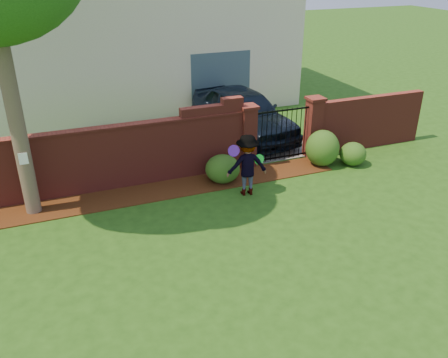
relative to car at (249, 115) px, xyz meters
name	(u,v)px	position (x,y,z in m)	size (l,w,h in m)	color
ground	(220,256)	(-3.40, -6.15, -0.83)	(80.00, 80.00, 0.01)	#204812
mulch_bed	(141,194)	(-4.35, -2.81, -0.81)	(11.10, 1.08, 0.03)	#371A0A
brick_wall	(93,159)	(-5.41, -2.15, 0.10)	(8.70, 0.31, 2.16)	maroon
brick_wall_return	(367,122)	(3.20, -2.15, 0.03)	(4.00, 0.25, 1.70)	maroon
pillar_left	(248,136)	(-1.00, -2.15, 0.13)	(0.50, 0.50, 1.88)	maroon
pillar_right	(313,127)	(1.20, -2.15, 0.13)	(0.50, 0.50, 1.88)	maroon
iron_gate	(281,135)	(0.10, -2.15, 0.03)	(1.78, 0.03, 1.60)	black
driveway	(231,121)	(0.10, 1.85, -0.82)	(3.20, 8.00, 0.01)	gray
house	(136,24)	(-2.39, 5.85, 2.34)	(12.40, 6.40, 6.30)	beige
car	(249,115)	(0.00, 0.00, 0.00)	(1.95, 4.83, 1.65)	black
paper_notice	(23,159)	(-7.00, -2.94, 0.68)	(0.20, 0.01, 0.28)	white
shrub_left	(223,169)	(-2.06, -2.87, -0.43)	(0.96, 0.96, 0.78)	#1C4A16
shrub_middle	(322,148)	(1.10, -2.89, -0.28)	(0.99, 0.99, 1.09)	#1C4A16
shrub_right	(353,154)	(1.99, -3.20, -0.47)	(0.79, 0.79, 0.70)	#1C4A16
man	(247,166)	(-1.73, -3.79, 0.00)	(1.06, 0.61, 1.64)	gray
frisbee_purple	(234,151)	(-2.14, -3.85, 0.50)	(0.30, 0.30, 0.03)	#5A1BAB
frisbee_green	(259,159)	(-1.44, -3.86, 0.16)	(0.27, 0.27, 0.02)	green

